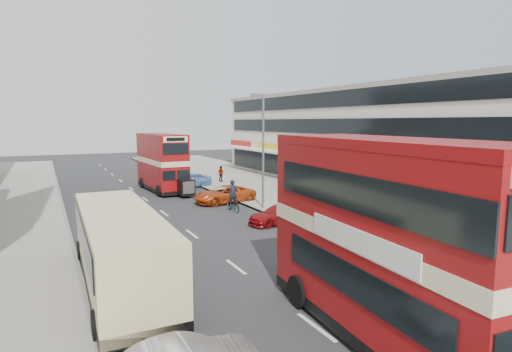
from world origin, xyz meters
TOP-DOWN VIEW (x-y plane):
  - road_surface at (0.00, 20.00)m, footprint 12.00×90.00m
  - pavement_right at (12.00, 20.00)m, footprint 12.00×90.00m
  - kerb_left at (-6.10, 20.00)m, footprint 0.20×90.00m
  - kerb_right at (6.10, 20.00)m, footprint 0.20×90.00m
  - commercial_row at (19.95, 22.00)m, footprint 9.90×46.20m
  - street_lamp at (6.52, 18.00)m, footprint 1.00×0.20m
  - bus_main at (1.39, 0.52)m, footprint 3.49×10.31m
  - bus_second at (2.34, 29.44)m, footprint 2.90×9.08m
  - coach at (-4.75, 8.02)m, footprint 2.82×10.19m
  - car_right_a at (5.59, 13.87)m, footprint 4.16×1.87m
  - car_right_b at (5.11, 21.56)m, footprint 5.01×2.71m
  - car_right_c at (5.11, 30.13)m, footprint 4.31×2.13m
  - pedestrian_near at (7.41, 12.64)m, footprint 0.75×0.68m
  - pedestrian_far at (8.88, 31.58)m, footprint 1.02×0.71m
  - cyclist at (4.48, 18.46)m, footprint 0.72×1.76m

SIDE VIEW (x-z plane):
  - road_surface at x=0.00m, z-range 0.00..0.01m
  - pavement_right at x=12.00m, z-range 0.00..0.15m
  - kerb_left at x=-6.10m, z-range -0.01..0.15m
  - kerb_right at x=6.10m, z-range -0.01..0.15m
  - car_right_a at x=5.59m, z-range 0.00..1.18m
  - car_right_b at x=5.11m, z-range 0.00..1.34m
  - car_right_c at x=5.11m, z-range 0.00..1.41m
  - cyclist at x=4.48m, z-range -0.34..1.87m
  - pedestrian_far at x=8.88m, z-range 0.15..1.76m
  - pedestrian_near at x=7.41m, z-range 0.15..1.85m
  - coach at x=-4.75m, z-range 0.24..2.93m
  - bus_second at x=2.34m, z-range 0.13..5.10m
  - bus_main at x=1.39m, z-range 0.15..5.73m
  - commercial_row at x=19.95m, z-range 0.05..9.35m
  - street_lamp at x=6.52m, z-range 0.72..8.85m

